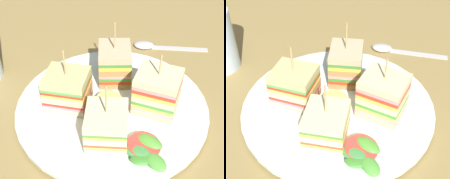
% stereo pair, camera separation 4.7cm
% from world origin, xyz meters
% --- Properties ---
extents(ground_plane, '(0.99, 0.95, 0.02)m').
position_xyz_m(ground_plane, '(0.00, 0.00, -0.01)').
color(ground_plane, '#9A7F47').
extents(plate, '(0.29, 0.29, 0.01)m').
position_xyz_m(plate, '(0.00, 0.00, 0.01)').
color(plate, white).
rests_on(plate, ground_plane).
extents(sandwich_wedge_0, '(0.08, 0.08, 0.09)m').
position_xyz_m(sandwich_wedge_0, '(-0.04, 0.05, 0.04)').
color(sandwich_wedge_0, beige).
rests_on(sandwich_wedge_0, plate).
extents(sandwich_wedge_1, '(0.08, 0.08, 0.09)m').
position_xyz_m(sandwich_wedge_1, '(-0.05, -0.04, 0.04)').
color(sandwich_wedge_1, '#E0BF87').
rests_on(sandwich_wedge_1, plate).
extents(sandwich_wedge_2, '(0.08, 0.08, 0.10)m').
position_xyz_m(sandwich_wedge_2, '(0.05, -0.05, 0.04)').
color(sandwich_wedge_2, '#DCBF8B').
rests_on(sandwich_wedge_2, plate).
extents(sandwich_wedge_3, '(0.08, 0.08, 0.09)m').
position_xyz_m(sandwich_wedge_3, '(0.04, 0.05, 0.04)').
color(sandwich_wedge_3, beige).
rests_on(sandwich_wedge_3, plate).
extents(chip_pile, '(0.05, 0.07, 0.02)m').
position_xyz_m(chip_pile, '(-0.00, 0.01, 0.02)').
color(chip_pile, '#EFC16E').
rests_on(chip_pile, plate).
extents(salad_garnish, '(0.07, 0.06, 0.01)m').
position_xyz_m(salad_garnish, '(-0.10, 0.03, 0.02)').
color(salad_garnish, '#58AE40').
rests_on(salad_garnish, plate).
extents(spoon, '(0.11, 0.11, 0.01)m').
position_xyz_m(spoon, '(0.08, -0.17, 0.00)').
color(spoon, silver).
rests_on(spoon, ground_plane).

